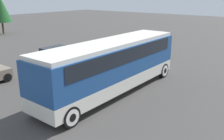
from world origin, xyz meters
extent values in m
plane|color=#423F3D|center=(0.00, 0.00, 0.00)|extent=(120.00, 120.00, 0.00)
cube|color=silver|center=(0.00, 0.00, 0.82)|extent=(10.94, 2.49, 0.77)
cube|color=navy|center=(0.00, 0.00, 2.11)|extent=(10.94, 2.49, 1.80)
cube|color=black|center=(0.00, 0.00, 2.55)|extent=(9.63, 2.53, 0.81)
cube|color=silver|center=(0.00, 0.00, 3.12)|extent=(10.72, 2.29, 0.22)
cube|color=navy|center=(5.32, 0.00, 1.85)|extent=(0.36, 2.39, 2.06)
cylinder|color=black|center=(4.65, -1.13, 0.51)|extent=(1.02, 0.28, 1.02)
cylinder|color=silver|center=(4.65, -1.13, 0.51)|extent=(0.80, 0.30, 0.80)
cylinder|color=black|center=(4.65, -1.13, 0.51)|extent=(0.39, 0.32, 0.39)
cylinder|color=black|center=(4.65, 1.13, 0.51)|extent=(1.02, 0.28, 1.02)
cylinder|color=silver|center=(4.65, 1.13, 0.51)|extent=(0.80, 0.30, 0.80)
cylinder|color=black|center=(4.65, 1.13, 0.51)|extent=(0.39, 0.32, 0.39)
cylinder|color=black|center=(-4.50, -1.13, 0.51)|extent=(1.02, 0.28, 1.02)
cylinder|color=silver|center=(-4.50, -1.13, 0.51)|extent=(0.80, 0.30, 0.80)
cylinder|color=black|center=(-4.50, -1.13, 0.51)|extent=(0.39, 0.32, 0.39)
cylinder|color=black|center=(-4.50, 1.13, 0.51)|extent=(1.02, 0.28, 1.02)
cylinder|color=silver|center=(-4.50, 1.13, 0.51)|extent=(0.80, 0.30, 0.80)
cylinder|color=black|center=(-4.50, 1.13, 0.51)|extent=(0.39, 0.32, 0.39)
cube|color=#BCBCC1|center=(2.22, 7.71, 0.58)|extent=(4.36, 1.86, 0.69)
cube|color=black|center=(2.04, 7.71, 1.22)|extent=(2.27, 1.67, 0.59)
cylinder|color=black|center=(3.96, 6.87, 0.31)|extent=(0.62, 0.22, 0.62)
cylinder|color=black|center=(3.96, 6.87, 0.31)|extent=(0.24, 0.26, 0.24)
cylinder|color=black|center=(3.96, 8.55, 0.31)|extent=(0.62, 0.22, 0.62)
cylinder|color=black|center=(3.96, 8.55, 0.31)|extent=(0.24, 0.26, 0.24)
cylinder|color=black|center=(0.48, 6.87, 0.31)|extent=(0.62, 0.22, 0.62)
cylinder|color=black|center=(0.48, 6.87, 0.31)|extent=(0.24, 0.26, 0.24)
cylinder|color=black|center=(0.48, 8.55, 0.31)|extent=(0.62, 0.22, 0.62)
cylinder|color=black|center=(0.48, 8.55, 0.31)|extent=(0.24, 0.26, 0.24)
cylinder|color=black|center=(-3.01, 6.93, 0.31)|extent=(0.62, 0.22, 0.62)
cylinder|color=black|center=(-3.01, 6.93, 0.31)|extent=(0.24, 0.26, 0.24)
cylinder|color=brown|center=(8.09, 27.30, 0.92)|extent=(0.28, 0.28, 1.84)
cone|color=#1E5123|center=(8.09, 27.30, 3.85)|extent=(2.95, 2.95, 4.02)
camera|label=1|loc=(-11.38, -8.96, 5.90)|focal=40.00mm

